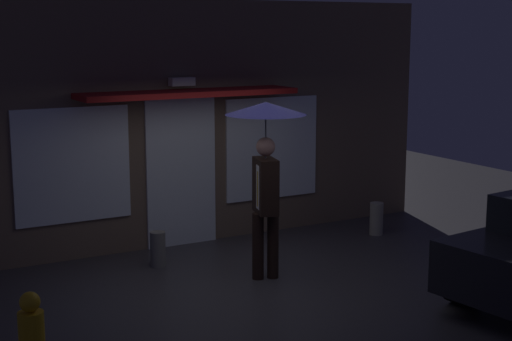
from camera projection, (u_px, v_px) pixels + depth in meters
The scene contains 6 objects.
ground_plane at pixel (253, 285), 9.77m from camera, with size 18.00×18.00×0.00m, color #38353A.
building_facade at pixel (176, 124), 11.45m from camera, with size 8.65×1.00×3.63m.
person_with_umbrella at pixel (266, 149), 9.74m from camera, with size 1.03×1.03×2.30m.
sidewalk_bollard at pixel (158, 249), 10.51m from camera, with size 0.21×0.21×0.49m, color slate.
sidewalk_bollard_2 at pixel (376, 219), 12.15m from camera, with size 0.21×0.21×0.51m, color #9E998E.
fire_hydrant at pixel (32, 336), 7.21m from camera, with size 0.24×0.24×0.80m.
Camera 1 is at (-4.56, -8.16, 3.19)m, focal length 54.17 mm.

